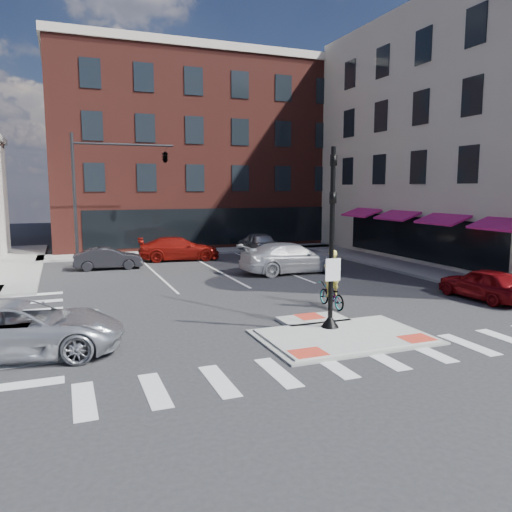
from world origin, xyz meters
name	(u,v)px	position (x,y,z in m)	size (l,w,h in m)	color
ground	(336,334)	(0.00, 0.00, 0.00)	(120.00, 120.00, 0.00)	#28282B
refuge_island	(340,334)	(0.00, -0.26, 0.05)	(5.40, 4.65, 0.13)	gray
sidewalk_e	(409,268)	(10.80, 10.00, 0.07)	(3.00, 24.00, 0.15)	gray
sidewalk_n	(223,250)	(3.00, 22.00, 0.07)	(26.00, 3.00, 0.15)	gray
building_n	(189,155)	(3.00, 31.99, 7.80)	(24.40, 18.40, 15.50)	#55201A
building_far_left	(97,186)	(-4.00, 52.00, 5.00)	(10.00, 12.00, 10.00)	slate
building_far_right	(194,179)	(9.00, 54.00, 6.00)	(12.00, 12.00, 12.00)	brown
signal_pole	(331,262)	(0.00, 0.40, 2.36)	(0.60, 0.60, 5.98)	black
mast_arm_signal	(142,165)	(-3.47, 18.00, 6.21)	(6.10, 2.24, 8.00)	black
silver_suv	(21,329)	(-9.50, 1.35, 0.79)	(2.62, 5.69, 1.58)	silver
red_sedan	(485,284)	(8.50, 2.09, 0.70)	(1.65, 4.11, 1.40)	maroon
white_pickup	(291,258)	(3.69, 11.32, 0.85)	(2.39, 5.88, 1.71)	silver
bg_car_dark	(108,258)	(-5.83, 16.39, 0.65)	(1.37, 3.92, 1.29)	#232327
bg_car_silver	(258,243)	(5.00, 19.84, 0.78)	(1.85, 4.59, 1.56)	#B3B6BA
bg_car_red	(179,249)	(-1.14, 18.48, 0.77)	(2.16, 5.31, 1.54)	maroon
cyclist	(331,288)	(1.69, 3.27, 0.79)	(0.70, 1.89, 2.35)	#3F3F44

